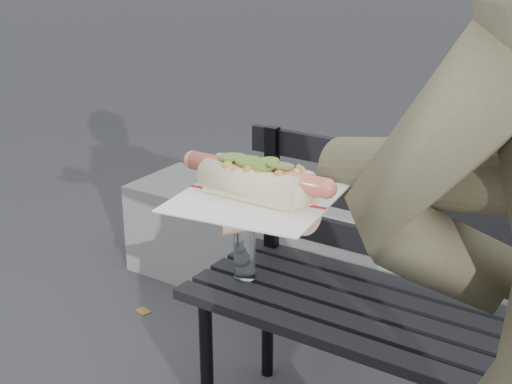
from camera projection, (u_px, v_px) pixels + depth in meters
park_bench at (458, 305)px, 1.87m from camera, size 1.50×0.44×0.88m
concrete_block at (263, 244)px, 2.99m from camera, size 1.20×0.40×0.40m
held_hotdog at (433, 182)px, 0.84m from camera, size 0.64×0.31×0.20m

